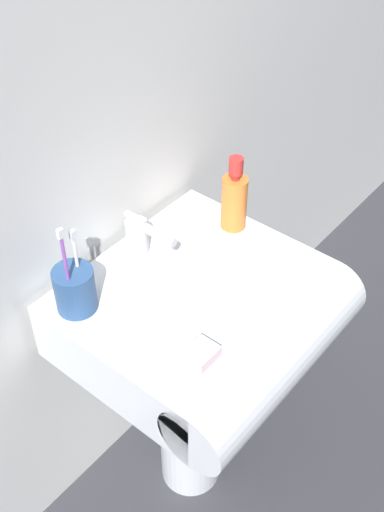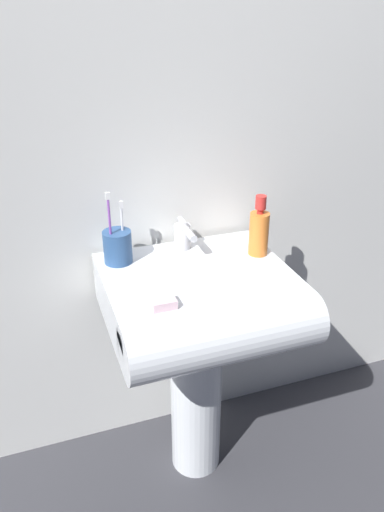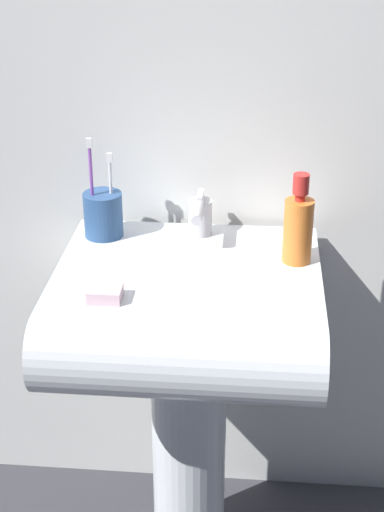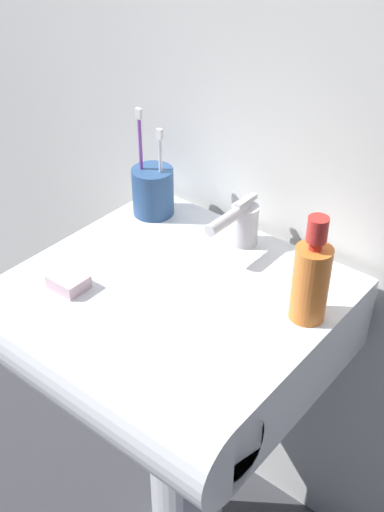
{
  "view_description": "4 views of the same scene",
  "coord_description": "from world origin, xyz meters",
  "views": [
    {
      "loc": [
        -0.74,
        -0.62,
        1.7
      ],
      "look_at": [
        0.03,
        0.02,
        0.79
      ],
      "focal_mm": 45.0,
      "sensor_mm": 36.0,
      "label": 1
    },
    {
      "loc": [
        -0.42,
        -1.16,
        1.43
      ],
      "look_at": [
        -0.02,
        -0.02,
        0.82
      ],
      "focal_mm": 35.0,
      "sensor_mm": 36.0,
      "label": 2
    },
    {
      "loc": [
        0.13,
        -1.38,
        1.46
      ],
      "look_at": [
        0.0,
        0.02,
        0.76
      ],
      "focal_mm": 55.0,
      "sensor_mm": 36.0,
      "label": 3
    },
    {
      "loc": [
        0.57,
        -0.69,
        1.42
      ],
      "look_at": [
        -0.0,
        0.02,
        0.79
      ],
      "focal_mm": 45.0,
      "sensor_mm": 36.0,
      "label": 4
    }
  ],
  "objects": [
    {
      "name": "ground_plane",
      "position": [
        0.0,
        0.0,
        0.0
      ],
      "size": [
        6.0,
        6.0,
        0.0
      ],
      "primitive_type": "plane",
      "color": "#38383D",
      "rests_on": "ground"
    },
    {
      "name": "wall_back",
      "position": [
        0.0,
        0.26,
        1.2
      ],
      "size": [
        5.0,
        0.05,
        2.4
      ],
      "primitive_type": "cube",
      "color": "silver",
      "rests_on": "ground"
    },
    {
      "name": "sink_pedestal",
      "position": [
        0.0,
        0.0,
        0.3
      ],
      "size": [
        0.16,
        0.16,
        0.6
      ],
      "primitive_type": "cylinder",
      "color": "white",
      "rests_on": "ground"
    },
    {
      "name": "sink_basin",
      "position": [
        0.0,
        -0.06,
        0.68
      ],
      "size": [
        0.53,
        0.5,
        0.15
      ],
      "color": "white",
      "rests_on": "sink_pedestal"
    },
    {
      "name": "faucet",
      "position": [
        0.01,
        0.15,
        0.8
      ],
      "size": [
        0.05,
        0.14,
        0.1
      ],
      "color": "silver",
      "rests_on": "sink_basin"
    },
    {
      "name": "toothbrush_cup",
      "position": [
        -0.2,
        0.13,
        0.8
      ],
      "size": [
        0.08,
        0.08,
        0.22
      ],
      "color": "#2D5184",
      "rests_on": "sink_basin"
    },
    {
      "name": "soap_bottle",
      "position": [
        0.21,
        0.05,
        0.82
      ],
      "size": [
        0.06,
        0.06,
        0.19
      ],
      "color": "orange",
      "rests_on": "sink_basin"
    },
    {
      "name": "bar_soap",
      "position": [
        -0.14,
        -0.14,
        0.76
      ],
      "size": [
        0.06,
        0.05,
        0.02
      ],
      "primitive_type": "cube",
      "color": "silver",
      "rests_on": "sink_basin"
    }
  ]
}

